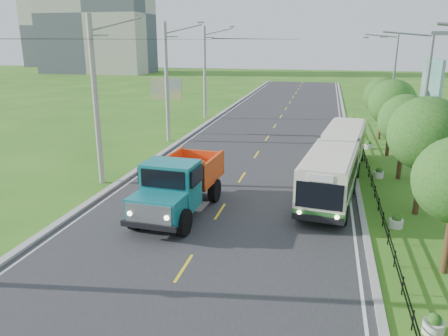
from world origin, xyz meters
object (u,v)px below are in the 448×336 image
(planter_mid, at_px, (379,173))
(dump_truck, at_px, (179,182))
(planter_front, at_px, (434,325))
(planter_far, at_px, (369,145))
(tree_back, at_px, (383,98))
(billboard_left, at_px, (166,92))
(tree_fifth, at_px, (393,105))
(pole_far, at_px, (205,72))
(bus, at_px, (338,158))
(billboard_right, at_px, (431,86))
(pole_near, at_px, (96,101))
(planter_near, at_px, (396,222))
(tree_fourth, at_px, (405,123))
(pole_mid, at_px, (167,82))
(streetlight_mid, at_px, (422,103))
(tree_third, at_px, (426,137))
(streetlight_far, at_px, (391,82))

(planter_mid, relative_size, dump_truck, 0.09)
(planter_front, relative_size, planter_far, 1.00)
(tree_back, height_order, billboard_left, tree_back)
(tree_fifth, bearing_deg, billboard_left, 168.72)
(pole_far, xyz_separation_m, bus, (14.15, -21.08, -3.37))
(billboard_left, xyz_separation_m, billboard_right, (21.80, -4.00, 1.48))
(pole_near, xyz_separation_m, billboard_right, (20.56, 11.00, 0.25))
(planter_near, bearing_deg, tree_back, 86.43)
(tree_fourth, distance_m, tree_fifth, 6.01)
(billboard_left, bearing_deg, tree_fourth, -26.99)
(pole_mid, distance_m, billboard_left, 3.47)
(streetlight_mid, distance_m, planter_front, 16.78)
(pole_near, bearing_deg, billboard_left, 94.72)
(billboard_left, xyz_separation_m, dump_truck, (7.51, -18.61, -2.19))
(tree_fifth, relative_size, tree_back, 1.05)
(streetlight_mid, height_order, billboard_right, streetlight_mid)
(tree_third, bearing_deg, streetlight_far, 87.73)
(streetlight_far, relative_size, planter_mid, 13.54)
(dump_truck, bearing_deg, tree_fourth, 39.91)
(pole_mid, relative_size, tree_back, 1.82)
(tree_fourth, relative_size, dump_truck, 0.75)
(pole_near, distance_m, dump_truck, 8.00)
(pole_near, distance_m, bus, 14.84)
(bus, bearing_deg, billboard_right, 58.82)
(pole_mid, xyz_separation_m, billboard_left, (-1.24, 3.00, -1.23))
(billboard_left, bearing_deg, pole_near, -85.28)
(pole_far, bearing_deg, pole_mid, -90.00)
(pole_near, bearing_deg, planter_front, -33.12)
(tree_fourth, distance_m, planter_front, 16.52)
(pole_far, bearing_deg, dump_truck, -77.20)
(streetlight_far, height_order, dump_truck, streetlight_far)
(tree_fourth, bearing_deg, dump_truck, -143.55)
(planter_near, height_order, planter_far, same)
(pole_near, xyz_separation_m, streetlight_far, (18.90, 19.00, -0.19))
(pole_near, height_order, pole_mid, same)
(pole_near, height_order, planter_mid, pole_near)
(pole_near, distance_m, tree_back, 24.98)
(tree_fifth, xyz_separation_m, billboard_left, (-19.36, 3.86, 0.01))
(planter_front, xyz_separation_m, billboard_right, (3.70, 22.00, 5.06))
(planter_mid, bearing_deg, billboard_left, 151.08)
(pole_near, xyz_separation_m, dump_truck, (6.27, -3.61, -3.41))
(pole_far, bearing_deg, pole_near, -90.00)
(tree_fourth, xyz_separation_m, streetlight_far, (0.79, 13.86, 1.32))
(streetlight_far, bearing_deg, billboard_left, -168.77)
(tree_fourth, relative_size, planter_mid, 8.06)
(planter_mid, bearing_deg, tree_back, 84.09)
(pole_mid, distance_m, planter_front, 28.92)
(pole_far, height_order, dump_truck, pole_far)
(tree_third, height_order, bus, tree_third)
(planter_mid, bearing_deg, planter_near, -90.00)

